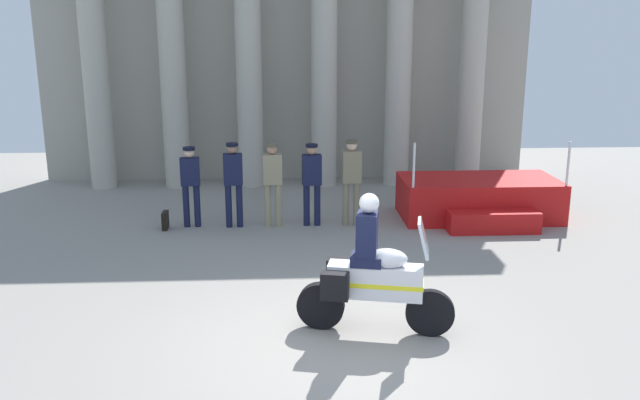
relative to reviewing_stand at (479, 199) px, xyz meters
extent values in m
plane|color=gray|center=(-3.53, -5.70, -0.41)|extent=(28.00, 28.00, 0.00)
cube|color=#A49F91|center=(-4.04, 4.25, 3.55)|extent=(12.69, 0.30, 7.91)
cylinder|color=#B2AD9E|center=(-8.71, 3.32, 2.84)|extent=(0.64, 0.64, 6.49)
cylinder|color=#B2AD9E|center=(-6.84, 3.32, 2.84)|extent=(0.64, 0.64, 6.49)
cylinder|color=#B2AD9E|center=(-4.97, 3.32, 2.84)|extent=(0.64, 0.64, 6.49)
cylinder|color=#B2AD9E|center=(-3.11, 3.32, 2.84)|extent=(0.64, 0.64, 6.49)
cylinder|color=#B2AD9E|center=(-1.24, 3.32, 2.84)|extent=(0.64, 0.64, 6.49)
cylinder|color=#B2AD9E|center=(0.63, 3.32, 2.84)|extent=(0.64, 0.64, 6.49)
cube|color=#B71414|center=(0.00, 0.08, 0.02)|extent=(3.28, 1.66, 0.85)
cube|color=#B71414|center=(0.00, -1.00, -0.20)|extent=(1.81, 0.50, 0.42)
cylinder|color=silver|center=(-1.56, -0.67, 0.89)|extent=(0.05, 0.05, 0.90)
cylinder|color=silver|center=(1.56, -0.67, 0.89)|extent=(0.05, 0.05, 0.90)
cylinder|color=#141938|center=(-6.12, -0.31, 0.03)|extent=(0.13, 0.13, 0.87)
cylinder|color=#141938|center=(-5.90, -0.31, 0.03)|extent=(0.13, 0.13, 0.87)
cube|color=#141938|center=(-6.01, -0.31, 0.74)|extent=(0.40, 0.25, 0.56)
sphere|color=beige|center=(-6.01, -0.31, 1.13)|extent=(0.21, 0.21, 0.21)
cylinder|color=black|center=(-6.01, -0.31, 1.21)|extent=(0.24, 0.24, 0.06)
cylinder|color=#141938|center=(-5.26, -0.37, 0.03)|extent=(0.13, 0.13, 0.89)
cylinder|color=#141938|center=(-5.04, -0.37, 0.03)|extent=(0.13, 0.13, 0.89)
cube|color=#141938|center=(-5.15, -0.37, 0.79)|extent=(0.40, 0.25, 0.63)
sphere|color=#997056|center=(-5.15, -0.37, 1.21)|extent=(0.21, 0.21, 0.21)
cylinder|color=black|center=(-5.15, -0.37, 1.29)|extent=(0.24, 0.24, 0.06)
cylinder|color=gray|center=(-4.47, -0.37, 0.03)|extent=(0.13, 0.13, 0.89)
cylinder|color=gray|center=(-4.25, -0.37, 0.03)|extent=(0.13, 0.13, 0.89)
cube|color=gray|center=(-4.36, -0.37, 0.78)|extent=(0.40, 0.25, 0.61)
sphere|color=tan|center=(-4.36, -0.37, 1.19)|extent=(0.21, 0.21, 0.21)
cylinder|color=brown|center=(-4.36, -0.37, 1.27)|extent=(0.24, 0.24, 0.06)
cylinder|color=#141938|center=(-3.68, -0.35, 0.02)|extent=(0.13, 0.13, 0.86)
cylinder|color=#141938|center=(-3.46, -0.35, 0.02)|extent=(0.13, 0.13, 0.86)
cube|color=#141938|center=(-3.57, -0.35, 0.76)|extent=(0.40, 0.25, 0.62)
sphere|color=tan|center=(-3.57, -0.35, 1.17)|extent=(0.21, 0.21, 0.21)
cylinder|color=black|center=(-3.57, -0.35, 1.25)|extent=(0.24, 0.24, 0.06)
cylinder|color=#7A7056|center=(-2.88, -0.36, 0.04)|extent=(0.13, 0.13, 0.90)
cylinder|color=#7A7056|center=(-2.66, -0.36, 0.04)|extent=(0.13, 0.13, 0.90)
cube|color=#7A7056|center=(-2.77, -0.36, 0.81)|extent=(0.40, 0.25, 0.65)
sphere|color=beige|center=(-2.77, -0.36, 1.25)|extent=(0.21, 0.21, 0.21)
cylinder|color=#494334|center=(-2.77, -0.36, 1.33)|extent=(0.24, 0.24, 0.06)
cylinder|color=black|center=(-2.24, -5.47, -0.09)|extent=(0.65, 0.23, 0.64)
cylinder|color=black|center=(-3.65, -5.16, -0.09)|extent=(0.66, 0.27, 0.64)
cube|color=silver|center=(-2.94, -5.31, 0.31)|extent=(1.28, 0.58, 0.44)
ellipsoid|color=silver|center=(-2.80, -5.35, 0.63)|extent=(0.58, 0.42, 0.26)
cube|color=yellow|center=(-2.94, -5.31, 0.29)|extent=(1.30, 0.59, 0.06)
cube|color=silver|center=(-2.36, -5.44, 0.93)|extent=(0.24, 0.42, 0.47)
cube|color=black|center=(-3.38, -4.95, 0.31)|extent=(0.39, 0.25, 0.36)
cube|color=black|center=(-3.49, -5.46, 0.31)|extent=(0.39, 0.25, 0.36)
cube|color=#141938|center=(-3.06, -5.29, 0.60)|extent=(0.46, 0.42, 0.14)
cube|color=#141938|center=(-3.06, -5.29, 0.95)|extent=(0.33, 0.41, 0.56)
sphere|color=silver|center=(-3.04, -5.29, 1.36)|extent=(0.26, 0.26, 0.26)
cube|color=black|center=(-6.53, -0.46, -0.23)|extent=(0.10, 0.32, 0.36)
camera|label=1|loc=(-4.10, -13.38, 3.52)|focal=37.18mm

